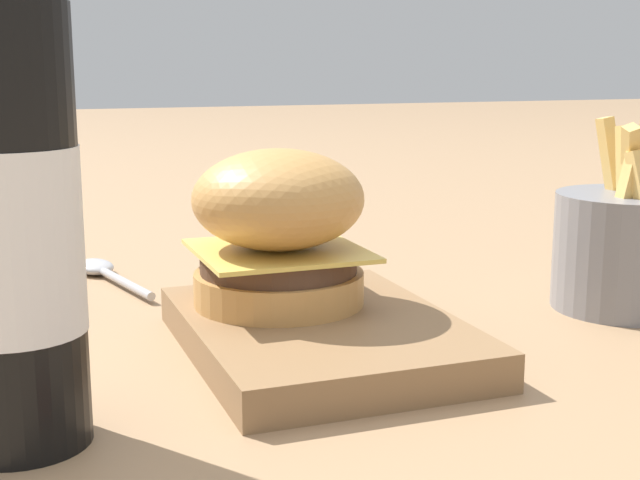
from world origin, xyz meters
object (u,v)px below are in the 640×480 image
(serving_board, at_px, (320,335))
(ketchup_bottle, at_px, (8,223))
(burger, at_px, (278,227))
(fries_basket, at_px, (627,248))
(spoon, at_px, (102,270))

(serving_board, relative_size, ketchup_bottle, 0.92)
(serving_board, height_order, burger, burger)
(serving_board, relative_size, fries_basket, 1.45)
(fries_basket, bearing_deg, spoon, -123.32)
(ketchup_bottle, bearing_deg, fries_basket, 102.39)
(serving_board, xyz_separation_m, ketchup_bottle, (0.08, -0.18, 0.10))
(burger, xyz_separation_m, ketchup_bottle, (0.12, -0.17, 0.03))
(serving_board, distance_m, spoon, 0.28)
(serving_board, relative_size, spoon, 1.51)
(serving_board, bearing_deg, burger, -159.92)
(burger, bearing_deg, ketchup_bottle, -55.30)
(fries_basket, relative_size, spoon, 1.04)
(burger, distance_m, fries_basket, 0.27)
(burger, distance_m, ketchup_bottle, 0.21)
(serving_board, relative_size, burger, 1.91)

